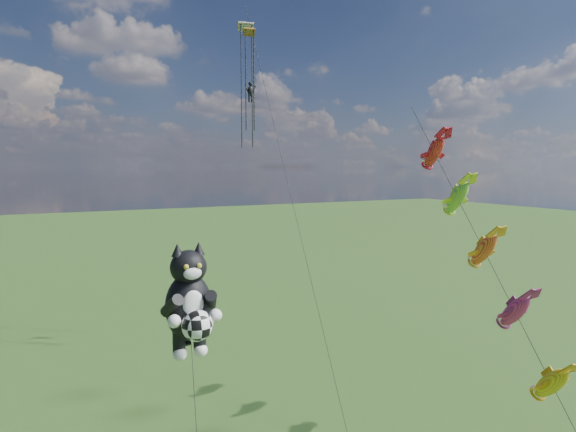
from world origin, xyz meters
name	(u,v)px	position (x,y,z in m)	size (l,w,h in m)	color
cat_kite_rig	(190,302)	(-0.08, 4.56, 8.43)	(2.35, 4.11, 11.01)	brown
fish_windsock_rig	(484,251)	(13.96, 1.02, 10.09)	(2.89, 15.77, 17.99)	brown
parafoil_rig	(252,83)	(8.73, 18.29, 20.49)	(2.33, 17.56, 26.76)	brown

